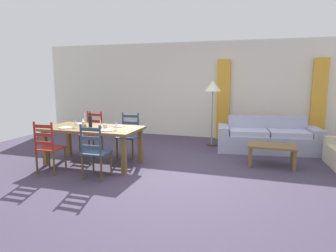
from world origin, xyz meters
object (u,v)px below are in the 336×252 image
(wine_bottle, at_px, (90,121))
(coffee_cup_primary, at_px, (105,126))
(coffee_cup_secondary, at_px, (84,124))
(dining_chair_far_left, at_px, (92,133))
(dining_chair_far_right, at_px, (129,135))
(wine_glass_near_left, at_px, (76,122))
(coffee_table, at_px, (272,148))
(standing_lamp, at_px, (213,90))
(wine_glass_near_right, at_px, (116,124))
(couch, at_px, (267,139))
(dining_table, at_px, (93,132))
(dining_chair_near_right, at_px, (95,151))
(wine_glass_far_left, at_px, (83,120))
(dining_chair_near_left, at_px, (49,147))

(wine_bottle, bearing_deg, coffee_cup_primary, -7.57)
(wine_bottle, relative_size, coffee_cup_secondary, 3.51)
(coffee_cup_primary, bearing_deg, dining_chair_far_left, 134.92)
(dining_chair_far_right, bearing_deg, wine_glass_near_left, -128.99)
(coffee_table, bearing_deg, standing_lamp, 135.29)
(wine_glass_near_right, bearing_deg, coffee_table, 21.27)
(wine_glass_near_left, xyz_separation_m, wine_glass_near_right, (0.88, 0.01, 0.00))
(wine_glass_near_left, distance_m, couch, 4.33)
(dining_table, height_order, dining_chair_near_right, dining_chair_near_right)
(coffee_cup_primary, bearing_deg, couch, 36.82)
(dining_chair_far_left, xyz_separation_m, wine_glass_near_right, (1.06, -0.86, 0.38))
(dining_chair_far_right, bearing_deg, wine_glass_near_right, -79.46)
(wine_glass_near_right, bearing_deg, dining_chair_near_right, -99.23)
(wine_bottle, xyz_separation_m, wine_glass_far_left, (-0.28, 0.17, -0.01))
(dining_table, distance_m, wine_glass_far_left, 0.40)
(coffee_cup_primary, bearing_deg, wine_bottle, 172.43)
(wine_glass_near_left, distance_m, wine_glass_far_left, 0.28)
(wine_bottle, bearing_deg, coffee_table, 16.01)
(wine_bottle, relative_size, standing_lamp, 0.19)
(standing_lamp, bearing_deg, wine_glass_near_left, -132.20)
(dining_chair_far_left, relative_size, coffee_table, 1.07)
(dining_table, distance_m, dining_chair_far_left, 0.90)
(dining_chair_far_left, relative_size, wine_glass_near_left, 5.96)
(dining_chair_near_left, xyz_separation_m, wine_glass_far_left, (0.16, 0.88, 0.38))
(dining_chair_near_left, distance_m, coffee_cup_secondary, 0.90)
(dining_table, xyz_separation_m, coffee_cup_primary, (0.32, -0.06, 0.13))
(wine_glass_far_left, bearing_deg, couch, 29.24)
(dining_table, bearing_deg, standing_lamp, 50.20)
(wine_glass_far_left, height_order, coffee_cup_secondary, wine_glass_far_left)
(wine_glass_near_left, height_order, standing_lamp, standing_lamp)
(wine_glass_far_left, height_order, coffee_cup_primary, wine_glass_far_left)
(wine_glass_far_left, distance_m, standing_lamp, 3.23)
(dining_chair_near_right, distance_m, coffee_cup_primary, 0.76)
(wine_bottle, relative_size, wine_glass_far_left, 1.96)
(dining_chair_near_left, height_order, wine_glass_far_left, dining_chair_near_left)
(dining_table, height_order, dining_chair_far_right, dining_chair_far_right)
(dining_chair_far_left, relative_size, coffee_cup_secondary, 10.67)
(coffee_cup_primary, height_order, couch, coffee_cup_primary)
(dining_chair_far_right, bearing_deg, dining_chair_near_left, -121.15)
(wine_glass_far_left, xyz_separation_m, coffee_cup_secondary, (0.05, -0.06, -0.07))
(dining_table, relative_size, dining_chair_far_left, 1.98)
(dining_chair_far_right, height_order, couch, dining_chair_far_right)
(wine_bottle, xyz_separation_m, standing_lamp, (2.01, 2.38, 0.54))
(wine_glass_near_left, relative_size, wine_glass_near_right, 1.00)
(wine_bottle, height_order, wine_glass_near_right, wine_bottle)
(wine_glass_near_right, distance_m, coffee_cup_secondary, 0.88)
(wine_glass_near_right, bearing_deg, wine_glass_far_left, 162.92)
(wine_glass_near_left, bearing_deg, dining_table, 24.18)
(dining_chair_near_left, relative_size, dining_chair_near_right, 1.00)
(dining_table, bearing_deg, coffee_table, 15.96)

